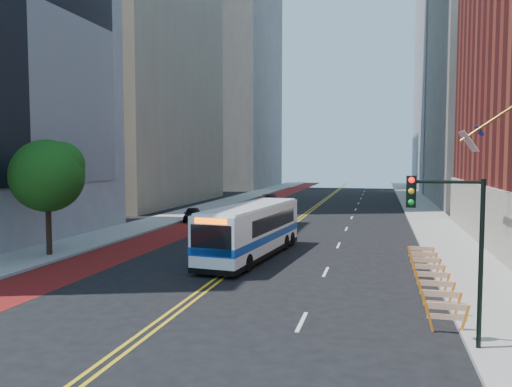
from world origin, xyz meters
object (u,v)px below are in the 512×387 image
object	(u,v)px
transit_bus	(252,230)
car_a	(192,214)
street_tree	(48,173)
car_c	(271,201)
traffic_signal	(450,227)
car_b	(263,210)

from	to	relation	value
transit_bus	car_a	world-z (taller)	transit_bus
street_tree	car_c	size ratio (longest dim) A/B	1.40
street_tree	car_c	xyz separation A→B (m)	(6.18, 32.40, -4.22)
street_tree	car_a	xyz separation A→B (m)	(1.94, 17.72, -4.27)
transit_bus	street_tree	bearing A→B (deg)	-160.37
transit_bus	car_c	world-z (taller)	transit_bus
car_c	car_a	bearing A→B (deg)	-124.42
traffic_signal	street_tree	bearing A→B (deg)	155.18
traffic_signal	transit_bus	xyz separation A→B (m)	(-9.18, 12.35, -2.12)
street_tree	car_c	bearing A→B (deg)	79.20
traffic_signal	car_c	size ratio (longest dim) A/B	1.06
street_tree	transit_bus	size ratio (longest dim) A/B	0.59
car_b	car_c	world-z (taller)	car_c
street_tree	traffic_signal	world-z (taller)	street_tree
car_b	street_tree	bearing A→B (deg)	-127.78
street_tree	transit_bus	bearing A→B (deg)	13.67
traffic_signal	car_a	distance (m)	33.22
transit_bus	car_a	distance (m)	17.74
transit_bus	car_b	distance (m)	20.54
street_tree	traffic_signal	size ratio (longest dim) A/B	1.32
car_b	car_a	bearing A→B (deg)	-156.30
car_a	car_c	xyz separation A→B (m)	(4.24, 14.68, 0.05)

